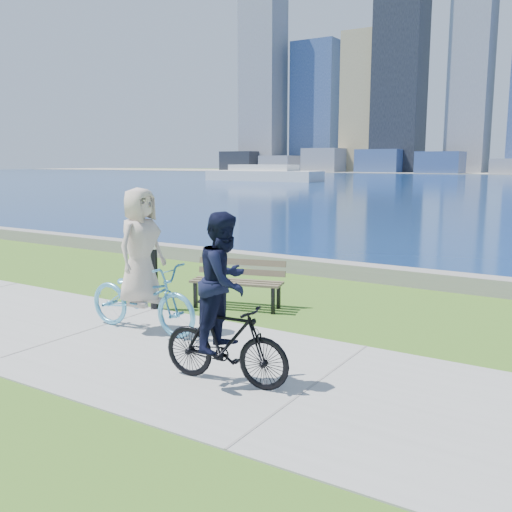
{
  "coord_description": "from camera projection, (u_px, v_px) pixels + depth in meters",
  "views": [
    {
      "loc": [
        2.84,
        -5.73,
        2.64
      ],
      "look_at": [
        -2.08,
        2.08,
        1.1
      ],
      "focal_mm": 40.0,
      "sensor_mm": 36.0,
      "label": 1
    }
  ],
  "objects": [
    {
      "name": "ground",
      "position": [
        311.0,
        388.0,
        6.71
      ],
      "size": [
        320.0,
        320.0,
        0.0
      ],
      "primitive_type": "plane",
      "color": "#386219",
      "rests_on": "ground"
    },
    {
      "name": "concrete_path",
      "position": [
        311.0,
        387.0,
        6.71
      ],
      "size": [
        80.0,
        3.5,
        0.02
      ],
      "primitive_type": "cube",
      "color": "#979792",
      "rests_on": "ground"
    },
    {
      "name": "seawall",
      "position": [
        446.0,
        281.0,
        11.86
      ],
      "size": [
        90.0,
        0.5,
        0.35
      ],
      "primitive_type": "cube",
      "color": "gray",
      "rests_on": "ground"
    },
    {
      "name": "ferry_near",
      "position": [
        263.0,
        174.0,
        76.17
      ],
      "size": [
        15.93,
        4.55,
        2.16
      ],
      "color": "silver",
      "rests_on": "ground"
    },
    {
      "name": "park_bench",
      "position": [
        238.0,
        279.0,
        10.35
      ],
      "size": [
        1.76,
        1.0,
        0.86
      ],
      "rotation": [
        0.0,
        0.0,
        0.27
      ],
      "color": "black",
      "rests_on": "ground"
    },
    {
      "name": "bollard_lamp",
      "position": [
        154.0,
        270.0,
        10.15
      ],
      "size": [
        0.21,
        0.21,
        1.28
      ],
      "color": "black",
      "rests_on": "ground"
    },
    {
      "name": "cyclist_woman",
      "position": [
        142.0,
        279.0,
        8.78
      ],
      "size": [
        0.77,
        2.08,
        2.23
      ],
      "rotation": [
        0.0,
        0.0,
        1.6
      ],
      "color": "#5CB5E0",
      "rests_on": "ground"
    },
    {
      "name": "cyclist_man",
      "position": [
        225.0,
        313.0,
        6.68
      ],
      "size": [
        0.69,
        1.69,
        2.05
      ],
      "rotation": [
        0.0,
        0.0,
        1.68
      ],
      "color": "black",
      "rests_on": "ground"
    }
  ]
}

